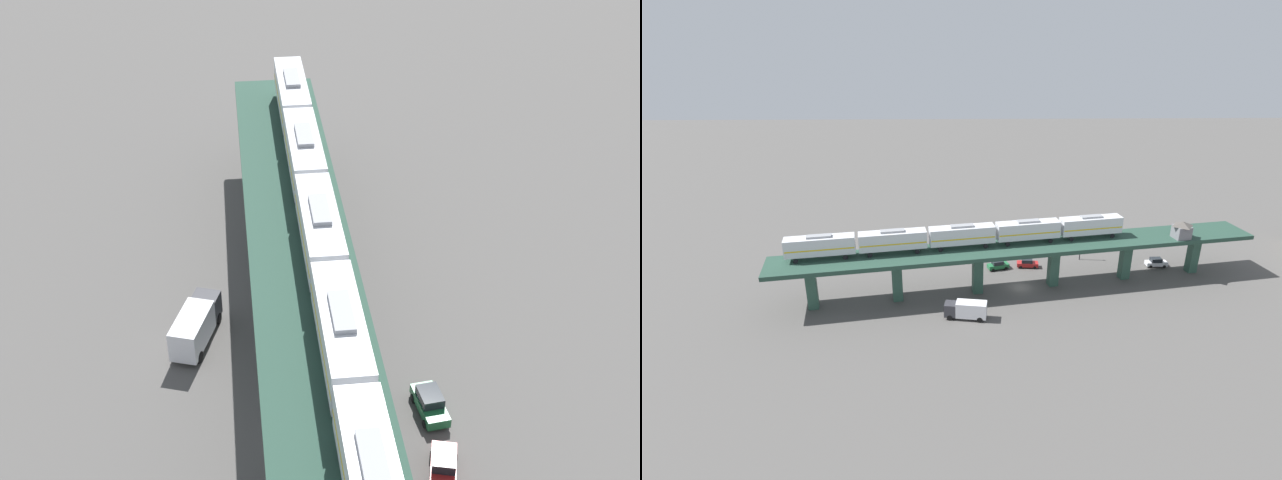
{
  "view_description": "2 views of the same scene",
  "coord_description": "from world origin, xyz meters",
  "views": [
    {
      "loc": [
        -3.09,
        46.24,
        48.48
      ],
      "look_at": [
        0.57,
        -11.26,
        10.33
      ],
      "focal_mm": 50.0,
      "sensor_mm": 36.0,
      "label": 1
    },
    {
      "loc": [
        84.92,
        -13.14,
        45.78
      ],
      "look_at": [
        0.57,
        -11.26,
        10.33
      ],
      "focal_mm": 28.0,
      "sensor_mm": 36.0,
      "label": 2
    }
  ],
  "objects": [
    {
      "name": "street_car_green",
      "position": [
        -8.28,
        -3.61,
        0.94
      ],
      "size": [
        3.0,
        4.73,
        1.89
      ],
      "color": "#1E6638",
      "rests_on": "ground"
    },
    {
      "name": "ground_plane",
      "position": [
        0.0,
        0.0,
        0.0
      ],
      "size": [
        400.0,
        400.0,
        0.0
      ],
      "primitive_type": "plane",
      "color": "#514F4C"
    },
    {
      "name": "elevated_viaduct",
      "position": [
        0.04,
        -0.2,
        7.54
      ],
      "size": [
        24.28,
        92.06,
        8.83
      ],
      "color": "#244135",
      "rests_on": "ground"
    },
    {
      "name": "subway_train",
      "position": [
        0.57,
        -11.26,
        11.37
      ],
      "size": [
        13.61,
        61.94,
        4.45
      ],
      "color": "silver",
      "rests_on": "elevated_viaduct"
    },
    {
      "name": "delivery_truck",
      "position": [
        10.9,
        -10.74,
        1.76
      ],
      "size": [
        3.3,
        7.46,
        3.2
      ],
      "color": "#333338",
      "rests_on": "ground"
    },
    {
      "name": "street_car_red",
      "position": [
        -8.98,
        2.63,
        0.94
      ],
      "size": [
        2.23,
        4.53,
        1.89
      ],
      "color": "#AD1E1E",
      "rests_on": "ground"
    }
  ]
}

